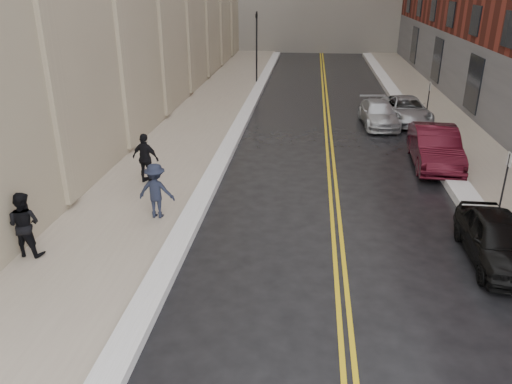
% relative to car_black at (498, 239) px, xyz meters
% --- Properties ---
extents(ground, '(160.00, 160.00, 0.00)m').
position_rel_car_black_xyz_m(ground, '(-6.80, -4.96, -0.68)').
color(ground, black).
rests_on(ground, ground).
extents(sidewalk_left, '(4.00, 64.00, 0.15)m').
position_rel_car_black_xyz_m(sidewalk_left, '(-11.30, 11.04, -0.61)').
color(sidewalk_left, gray).
rests_on(sidewalk_left, ground).
extents(sidewalk_right, '(3.00, 64.00, 0.15)m').
position_rel_car_black_xyz_m(sidewalk_right, '(2.20, 11.04, -0.61)').
color(sidewalk_right, gray).
rests_on(sidewalk_right, ground).
extents(lane_stripe_a, '(0.12, 64.00, 0.01)m').
position_rel_car_black_xyz_m(lane_stripe_a, '(-4.42, 11.04, -0.68)').
color(lane_stripe_a, gold).
rests_on(lane_stripe_a, ground).
extents(lane_stripe_b, '(0.12, 64.00, 0.01)m').
position_rel_car_black_xyz_m(lane_stripe_b, '(-4.18, 11.04, -0.68)').
color(lane_stripe_b, gold).
rests_on(lane_stripe_b, ground).
extents(snow_ridge_left, '(0.70, 60.80, 0.26)m').
position_rel_car_black_xyz_m(snow_ridge_left, '(-9.00, 11.04, -0.55)').
color(snow_ridge_left, white).
rests_on(snow_ridge_left, ground).
extents(snow_ridge_right, '(0.85, 60.80, 0.30)m').
position_rel_car_black_xyz_m(snow_ridge_right, '(0.35, 11.04, -0.53)').
color(snow_ridge_right, white).
rests_on(snow_ridge_right, ground).
extents(traffic_signal, '(0.18, 0.15, 5.20)m').
position_rel_car_black_xyz_m(traffic_signal, '(-9.40, 25.04, 2.40)').
color(traffic_signal, black).
rests_on(traffic_signal, ground).
extents(parking_sign_near, '(0.06, 0.35, 2.23)m').
position_rel_car_black_xyz_m(parking_sign_near, '(1.10, 3.04, 0.67)').
color(parking_sign_near, black).
rests_on(parking_sign_near, ground).
extents(parking_sign_far, '(0.06, 0.35, 2.23)m').
position_rel_car_black_xyz_m(parking_sign_far, '(1.10, 15.04, 0.67)').
color(parking_sign_far, black).
rests_on(parking_sign_far, ground).
extents(car_black, '(1.66, 4.03, 1.37)m').
position_rel_car_black_xyz_m(car_black, '(0.00, 0.00, 0.00)').
color(car_black, black).
rests_on(car_black, ground).
extents(car_maroon, '(1.98, 5.03, 1.63)m').
position_rel_car_black_xyz_m(car_maroon, '(0.00, 7.94, 0.13)').
color(car_maroon, '#3F0B16').
rests_on(car_maroon, ground).
extents(car_silver_near, '(2.07, 4.49, 1.27)m').
position_rel_car_black_xyz_m(car_silver_near, '(-1.60, 14.17, -0.05)').
color(car_silver_near, '#B2B5BA').
rests_on(car_silver_near, ground).
extents(car_silver_far, '(2.46, 4.88, 1.33)m').
position_rel_car_black_xyz_m(car_silver_far, '(0.00, 15.12, -0.02)').
color(car_silver_far, '#A3A6AB').
rests_on(car_silver_far, ground).
extents(pedestrian_a, '(0.96, 0.78, 1.88)m').
position_rel_car_black_xyz_m(pedestrian_a, '(-13.00, -1.29, 0.41)').
color(pedestrian_a, black).
rests_on(pedestrian_a, sidewalk_left).
extents(pedestrian_b, '(1.21, 0.74, 1.82)m').
position_rel_car_black_xyz_m(pedestrian_b, '(-10.10, 1.47, 0.38)').
color(pedestrian_b, '#191E2E').
rests_on(pedestrian_b, sidewalk_left).
extents(pedestrian_c, '(1.21, 0.77, 1.91)m').
position_rel_car_black_xyz_m(pedestrian_c, '(-11.37, 4.37, 0.42)').
color(pedestrian_c, black).
rests_on(pedestrian_c, sidewalk_left).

